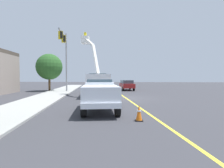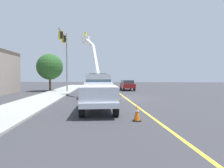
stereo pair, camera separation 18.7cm
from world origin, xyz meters
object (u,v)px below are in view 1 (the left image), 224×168
traffic_cone_mid_front (119,97)px  traffic_cone_mid_rear (110,90)px  service_pickup_truck (100,94)px  traffic_signal_mast (65,51)px  passing_minivan (127,84)px  utility_bucket_truck (98,82)px  traffic_cone_leading (139,113)px

traffic_cone_mid_front → traffic_cone_mid_rear: size_ratio=0.95×
service_pickup_truck → traffic_cone_mid_front: (5.23, -1.01, -0.76)m
traffic_signal_mast → traffic_cone_mid_front: bearing=-135.3°
traffic_cone_mid_rear → passing_minivan: bearing=-27.2°
utility_bucket_truck → traffic_cone_leading: (-12.29, -4.10, -1.22)m
traffic_signal_mast → passing_minivan: bearing=-56.3°
service_pickup_truck → traffic_cone_leading: 3.59m
traffic_cone_leading → utility_bucket_truck: bearing=18.4°
passing_minivan → traffic_cone_mid_front: 13.72m
passing_minivan → traffic_signal_mast: 11.44m
traffic_cone_leading → traffic_cone_mid_rear: bearing=10.3°
utility_bucket_truck → service_pickup_truck: 9.87m
traffic_cone_mid_rear → traffic_signal_mast: (-1.05, 6.19, 5.48)m
traffic_signal_mast → traffic_cone_mid_rear: bearing=-80.4°
traffic_cone_mid_front → passing_minivan: bearing=-3.1°
service_pickup_truck → traffic_signal_mast: traffic_signal_mast is taller
service_pickup_truck → utility_bucket_truck: bearing=10.0°
service_pickup_truck → traffic_cone_mid_front: size_ratio=7.97×
passing_minivan → traffic_signal_mast: traffic_signal_mast is taller
service_pickup_truck → traffic_cone_mid_front: service_pickup_truck is taller
passing_minivan → service_pickup_truck: bearing=174.7°
traffic_cone_mid_front → service_pickup_truck: bearing=169.0°
utility_bucket_truck → traffic_signal_mast: traffic_signal_mast is taller
traffic_cone_mid_front → traffic_signal_mast: size_ratio=0.09×
service_pickup_truck → passing_minivan: 19.01m
service_pickup_truck → traffic_cone_mid_rear: size_ratio=7.61×
passing_minivan → traffic_cone_mid_front: (-13.69, 0.74, -0.61)m
traffic_cone_leading → traffic_cone_mid_rear: traffic_cone_leading is taller
utility_bucket_truck → traffic_cone_mid_rear: (4.52, -1.05, -1.25)m
passing_minivan → traffic_cone_mid_front: bearing=176.9°
service_pickup_truck → traffic_signal_mast: 15.59m
traffic_cone_leading → traffic_cone_mid_front: (7.81, 1.37, -0.05)m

